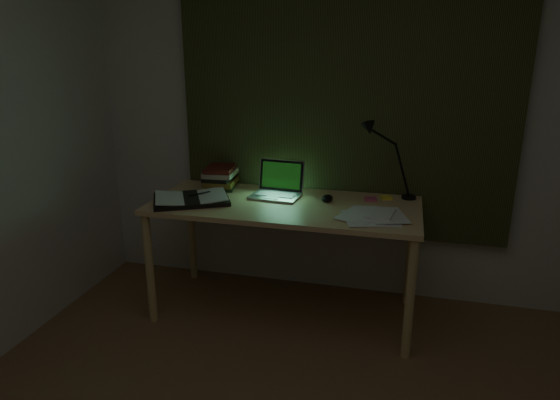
{
  "coord_description": "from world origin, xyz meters",
  "views": [
    {
      "loc": [
        0.41,
        -1.33,
        1.72
      ],
      "look_at": [
        -0.3,
        1.43,
        0.82
      ],
      "focal_mm": 32.0,
      "sensor_mm": 36.0,
      "label": 1
    }
  ],
  "objects_px": {
    "laptop": "(275,181)",
    "open_textbook": "(191,198)",
    "desk_lamp": "(412,161)",
    "desk": "(285,259)",
    "book_stack": "(220,177)",
    "loose_papers": "(372,212)"
  },
  "relations": [
    {
      "from": "laptop",
      "to": "loose_papers",
      "type": "xyz_separation_m",
      "value": [
        0.64,
        -0.18,
        -0.1
      ]
    },
    {
      "from": "desk",
      "to": "loose_papers",
      "type": "xyz_separation_m",
      "value": [
        0.55,
        -0.07,
        0.39
      ]
    },
    {
      "from": "desk",
      "to": "open_textbook",
      "type": "relative_size",
      "value": 3.61
    },
    {
      "from": "open_textbook",
      "to": "desk_lamp",
      "type": "distance_m",
      "value": 1.41
    },
    {
      "from": "desk",
      "to": "laptop",
      "type": "distance_m",
      "value": 0.51
    },
    {
      "from": "desk",
      "to": "book_stack",
      "type": "relative_size",
      "value": 7.02
    },
    {
      "from": "open_textbook",
      "to": "loose_papers",
      "type": "bearing_deg",
      "value": -25.68
    },
    {
      "from": "desk",
      "to": "open_textbook",
      "type": "height_order",
      "value": "open_textbook"
    },
    {
      "from": "laptop",
      "to": "desk_lamp",
      "type": "xyz_separation_m",
      "value": [
        0.84,
        0.19,
        0.14
      ]
    },
    {
      "from": "laptop",
      "to": "desk_lamp",
      "type": "relative_size",
      "value": 0.7
    },
    {
      "from": "desk",
      "to": "laptop",
      "type": "xyz_separation_m",
      "value": [
        -0.09,
        0.11,
        0.49
      ]
    },
    {
      "from": "desk",
      "to": "loose_papers",
      "type": "bearing_deg",
      "value": -7.41
    },
    {
      "from": "desk_lamp",
      "to": "laptop",
      "type": "bearing_deg",
      "value": -171.56
    },
    {
      "from": "desk",
      "to": "book_stack",
      "type": "distance_m",
      "value": 0.73
    },
    {
      "from": "open_textbook",
      "to": "laptop",
      "type": "bearing_deg",
      "value": -4.02
    },
    {
      "from": "laptop",
      "to": "open_textbook",
      "type": "bearing_deg",
      "value": -151.27
    },
    {
      "from": "loose_papers",
      "to": "laptop",
      "type": "bearing_deg",
      "value": 164.39
    },
    {
      "from": "laptop",
      "to": "open_textbook",
      "type": "xyz_separation_m",
      "value": [
        -0.49,
        -0.22,
        -0.09
      ]
    },
    {
      "from": "laptop",
      "to": "book_stack",
      "type": "bearing_deg",
      "value": 169.51
    },
    {
      "from": "laptop",
      "to": "loose_papers",
      "type": "distance_m",
      "value": 0.67
    },
    {
      "from": "desk",
      "to": "book_stack",
      "type": "xyz_separation_m",
      "value": [
        -0.52,
        0.23,
        0.46
      ]
    },
    {
      "from": "open_textbook",
      "to": "desk",
      "type": "bearing_deg",
      "value": -17.06
    }
  ]
}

